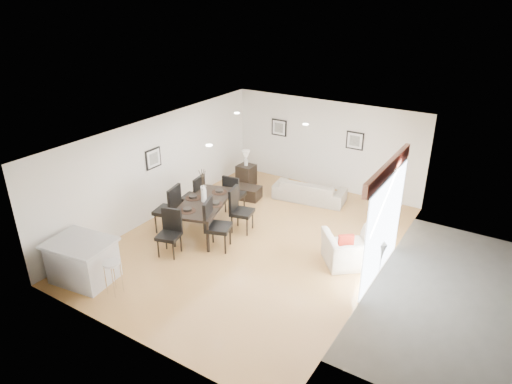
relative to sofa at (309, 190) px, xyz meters
The scene contains 26 objects.
ground 2.89m from the sofa, 91.27° to the right, with size 8.00×8.00×0.00m, color #B67E4A.
wall_back 1.54m from the sofa, 93.22° to the left, with size 6.00×0.04×2.70m, color silver.
wall_front 6.95m from the sofa, 90.53° to the right, with size 6.00×0.04×2.70m, color silver.
wall_left 4.33m from the sofa, 136.85° to the right, with size 0.04×8.00×2.70m, color silver.
wall_right 4.24m from the sofa, 44.36° to the right, with size 0.04×8.00×2.70m, color silver.
ceiling 3.74m from the sofa, 91.27° to the right, with size 6.00×8.00×0.02m, color white.
sofa is the anchor object (origin of this frame).
armchair 3.44m from the sofa, 48.46° to the right, with size 1.16×1.01×0.75m, color beige.
dining_table 3.41m from the sofa, 115.06° to the right, with size 1.53×2.20×0.83m.
dining_chair_wnear 4.15m from the sofa, 120.98° to the right, with size 0.66×0.66×1.25m.
dining_chair_wfar 3.34m from the sofa, 129.89° to the right, with size 0.59×0.59×1.17m.
dining_chair_enear 3.70m from the sofa, 101.53° to the right, with size 0.71×0.71×1.23m.
dining_chair_efar 2.71m from the sofa, 105.79° to the right, with size 0.62×0.62×1.16m.
dining_chair_head 4.56m from the sofa, 108.70° to the right, with size 0.60×0.60×1.09m.
dining_chair_foot 2.34m from the sofa, 127.90° to the right, with size 0.54×0.54×1.09m.
vase 3.50m from the sofa, 115.06° to the right, with size 1.09×1.67×0.84m.
coffee_table 1.88m from the sofa, 152.43° to the right, with size 0.89×0.53×0.36m, color black.
side_table 2.16m from the sofa, behind, with size 0.49×0.49×0.66m, color black.
table_lamp 2.26m from the sofa, behind, with size 0.25×0.25×0.48m.
cushion 3.46m from the sofa, 50.99° to the right, with size 0.33×0.10×0.33m, color maroon.
kitchen_island 6.52m from the sofa, 110.60° to the right, with size 1.44×1.18×0.92m.
bar_stool 6.27m from the sofa, 102.78° to the right, with size 0.33×0.33×0.73m.
framed_print_back_left 2.41m from the sofa, 146.56° to the left, with size 0.52×0.04×0.52m.
framed_print_back_right 1.93m from the sofa, 52.71° to the left, with size 0.52×0.04×0.52m.
framed_print_left_wall 4.52m from the sofa, 134.64° to the right, with size 0.04×0.52×0.52m.
sliding_door 4.10m from the sofa, 41.64° to the right, with size 0.12×2.70×2.57m.
Camera 1 is at (5.14, -8.16, 5.70)m, focal length 32.00 mm.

